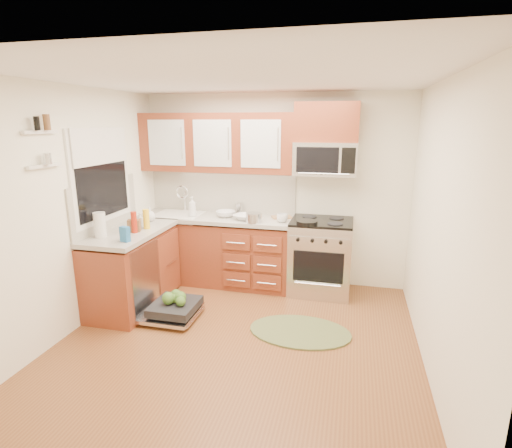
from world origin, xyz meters
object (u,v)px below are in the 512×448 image
(range, at_px, (320,257))
(sink, at_px, (179,223))
(upper_cabinets, at_px, (217,143))
(cutting_board, at_px, (282,217))
(rug, at_px, (300,331))
(cup, at_px, (282,218))
(stock_pot, at_px, (254,218))
(bowl_a, at_px, (245,217))
(microwave, at_px, (325,159))
(paper_towel_roll, at_px, (100,225))
(skillet, at_px, (307,223))
(dishwasher, at_px, (172,310))
(bowl_b, at_px, (226,214))

(range, distance_m, sink, 1.96)
(upper_cabinets, xyz_separation_m, cutting_board, (0.88, -0.02, -0.94))
(rug, xyz_separation_m, cup, (-0.38, 0.99, 0.97))
(cup, bearing_deg, sink, 175.74)
(stock_pot, relative_size, bowl_a, 0.74)
(microwave, height_order, stock_pot, microwave)
(sink, distance_m, rug, 2.27)
(range, bearing_deg, microwave, 90.00)
(sink, bearing_deg, rug, -31.01)
(paper_towel_roll, bearing_deg, skillet, 24.79)
(skillet, relative_size, paper_towel_roll, 0.92)
(sink, relative_size, dishwasher, 0.89)
(range, height_order, microwave, microwave)
(microwave, relative_size, dishwasher, 1.09)
(range, distance_m, rug, 1.21)
(dishwasher, relative_size, bowl_a, 2.59)
(stock_pot, height_order, bowl_a, stock_pot)
(rug, relative_size, bowl_a, 3.93)
(rug, bearing_deg, stock_pot, 128.81)
(cutting_board, distance_m, cup, 0.25)
(dishwasher, distance_m, cutting_board, 1.81)
(microwave, distance_m, dishwasher, 2.55)
(upper_cabinets, bearing_deg, rug, -43.89)
(range, bearing_deg, dishwasher, -143.73)
(stock_pot, bearing_deg, paper_towel_roll, -144.97)
(upper_cabinets, relative_size, cutting_board, 8.08)
(bowl_a, bearing_deg, cup, -3.18)
(upper_cabinets, xyz_separation_m, rug, (1.30, -1.25, -1.86))
(bowl_a, bearing_deg, rug, -49.38)
(cup, bearing_deg, skillet, -22.25)
(rug, distance_m, paper_towel_roll, 2.42)
(cup, bearing_deg, rug, -69.10)
(microwave, relative_size, bowl_a, 2.81)
(rug, bearing_deg, sink, 148.99)
(stock_pot, distance_m, bowl_a, 0.19)
(skillet, bearing_deg, dishwasher, -147.52)
(bowl_a, height_order, cup, cup)
(stock_pot, distance_m, cup, 0.36)
(range, height_order, dishwasher, range)
(range, relative_size, dishwasher, 1.36)
(skillet, distance_m, cup, 0.35)
(bowl_a, bearing_deg, range, 5.31)
(cutting_board, bearing_deg, cup, -78.70)
(stock_pot, bearing_deg, dishwasher, -127.87)
(sink, distance_m, cup, 1.47)
(upper_cabinets, height_order, sink, upper_cabinets)
(range, distance_m, cutting_board, 0.71)
(skillet, height_order, bowl_b, bowl_b)
(rug, height_order, bowl_a, bowl_a)
(microwave, height_order, skillet, microwave)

